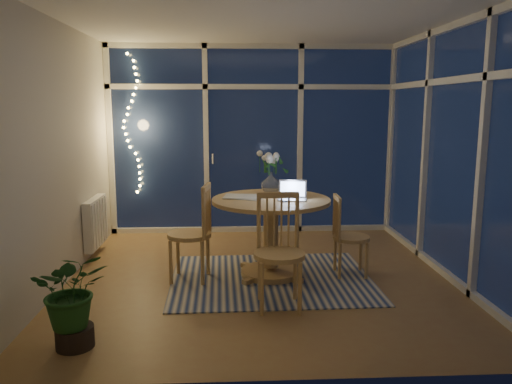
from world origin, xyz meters
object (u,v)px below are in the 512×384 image
flower_vase (271,183)px  chair_front (279,252)px  dining_table (271,238)px  potted_plant (72,299)px  chair_left (189,232)px  chair_right (351,235)px  laptop (292,190)px

flower_vase → chair_front: bearing=-91.0°
dining_table → flower_vase: (0.03, 0.36, 0.52)m
chair_front → potted_plant: 1.72m
chair_front → potted_plant: (-1.59, -0.65, -0.13)m
dining_table → chair_left: size_ratio=1.20×
chair_front → flower_vase: (0.02, 1.20, 0.42)m
chair_front → chair_right: bearing=44.8°
laptop → potted_plant: size_ratio=0.38×
chair_left → laptop: (1.05, -0.01, 0.43)m
chair_right → laptop: bearing=97.3°
flower_vase → potted_plant: flower_vase is taller
flower_vase → dining_table: bearing=-94.4°
chair_left → potted_plant: chair_left is taller
chair_left → flower_vase: flower_vase is taller
laptop → flower_vase: size_ratio=1.36×
chair_left → chair_front: (0.85, -0.76, 0.01)m
chair_right → chair_front: (-0.83, -0.81, 0.08)m
dining_table → flower_vase: size_ratio=5.81×
chair_left → laptop: bearing=96.7°
chair_right → potted_plant: 2.83m
dining_table → chair_front: chair_front is taller
chair_left → chair_front: 1.14m
chair_right → flower_vase: flower_vase is taller
chair_left → chair_right: size_ratio=1.16×
chair_left → chair_front: bearing=55.3°
flower_vase → potted_plant: size_ratio=0.28×
laptop → potted_plant: laptop is taller
chair_right → chair_front: bearing=136.0°
chair_left → chair_front: size_ratio=0.98×
chair_right → flower_vase: 1.03m
chair_left → chair_right: chair_left is taller
dining_table → potted_plant: 2.18m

